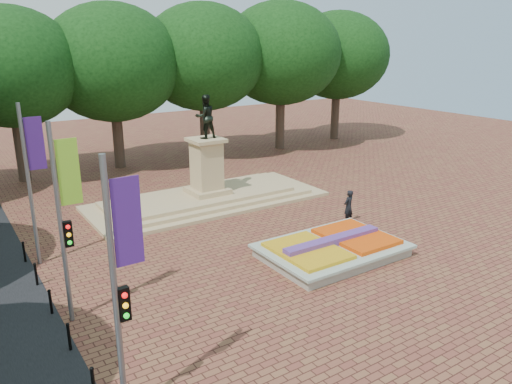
{
  "coord_description": "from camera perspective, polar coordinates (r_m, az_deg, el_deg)",
  "views": [
    {
      "loc": [
        -13.3,
        -17.38,
        9.45
      ],
      "look_at": [
        -0.36,
        2.18,
        2.2
      ],
      "focal_mm": 35.0,
      "sensor_mm": 36.0,
      "label": 1
    }
  ],
  "objects": [
    {
      "name": "ground",
      "position": [
        23.84,
        3.64,
        -6.21
      ],
      "size": [
        90.0,
        90.0,
        0.0
      ],
      "primitive_type": "plane",
      "color": "brown",
      "rests_on": "ground"
    },
    {
      "name": "flower_bed",
      "position": [
        22.9,
        8.76,
        -6.38
      ],
      "size": [
        6.3,
        4.3,
        0.91
      ],
      "color": "gray",
      "rests_on": "ground"
    },
    {
      "name": "monument",
      "position": [
        29.91,
        -5.58,
        0.45
      ],
      "size": [
        14.0,
        6.0,
        6.4
      ],
      "color": "tan",
      "rests_on": "ground"
    },
    {
      "name": "tree_row_back",
      "position": [
        38.79,
        -9.87,
        12.82
      ],
      "size": [
        44.8,
        8.8,
        10.43
      ],
      "color": "#3A281F",
      "rests_on": "ground"
    },
    {
      "name": "banner_poles",
      "position": [
        17.32,
        -20.92,
        -2.78
      ],
      "size": [
        0.88,
        11.17,
        7.0
      ],
      "color": "slate",
      "rests_on": "ground"
    },
    {
      "name": "bollard_row",
      "position": [
        18.4,
        -21.58,
        -13.16
      ],
      "size": [
        0.12,
        13.12,
        0.98
      ],
      "color": "black",
      "rests_on": "ground"
    },
    {
      "name": "pedestrian",
      "position": [
        26.86,
        10.51,
        -1.67
      ],
      "size": [
        0.74,
        0.57,
        1.82
      ],
      "primitive_type": "imported",
      "rotation": [
        0.0,
        0.0,
        3.37
      ],
      "color": "black",
      "rests_on": "ground"
    }
  ]
}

